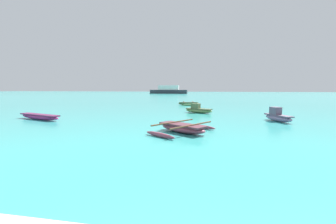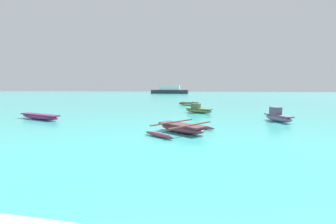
# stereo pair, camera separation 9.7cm
# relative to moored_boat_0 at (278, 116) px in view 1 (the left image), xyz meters

# --- Properties ---
(moored_boat_0) EXTENTS (1.44, 2.25, 0.89)m
(moored_boat_0) POSITION_rel_moored_boat_0_xyz_m (0.00, 0.00, 0.00)
(moored_boat_0) COLOR #9677A0
(moored_boat_0) RESTS_ON ground_plane
(moored_boat_1) EXTENTS (2.46, 1.50, 0.79)m
(moored_boat_1) POSITION_rel_moored_boat_0_xyz_m (-5.20, 3.88, -0.04)
(moored_boat_1) COLOR #7E9655
(moored_boat_1) RESTS_ON ground_plane
(moored_boat_2) EXTENTS (3.23, 3.58, 0.46)m
(moored_boat_2) POSITION_rel_moored_boat_0_xyz_m (-5.53, -4.65, -0.10)
(moored_boat_2) COLOR #8E3F52
(moored_boat_2) RESTS_ON ground_plane
(moored_boat_3) EXTENTS (3.86, 1.72, 0.36)m
(moored_boat_3) POSITION_rel_moored_boat_0_xyz_m (-15.49, -2.04, -0.11)
(moored_boat_3) COLOR #A52D77
(moored_boat_3) RESTS_ON ground_plane
(moored_boat_4) EXTENTS (2.62, 3.67, 0.39)m
(moored_boat_4) POSITION_rel_moored_boat_0_xyz_m (-6.85, 12.74, -0.13)
(moored_boat_4) COLOR #648D59
(moored_boat_4) RESTS_ON ground_plane
(distant_ferry) EXTENTS (13.37, 2.94, 2.94)m
(distant_ferry) POSITION_rel_moored_boat_0_xyz_m (-19.00, 65.56, 0.88)
(distant_ferry) COLOR #2D333D
(distant_ferry) RESTS_ON ground_plane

